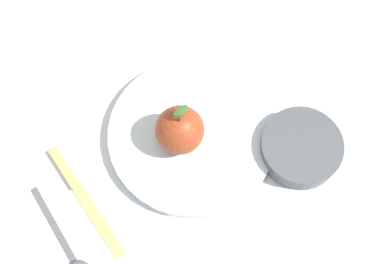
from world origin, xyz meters
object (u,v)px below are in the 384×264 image
(dinner_plate, at_px, (192,134))
(apple, at_px, (180,130))
(knife, at_px, (79,191))
(side_bowl, at_px, (301,147))
(spoon, at_px, (75,263))

(dinner_plate, distance_m, apple, 0.05)
(apple, bearing_deg, knife, 130.48)
(apple, distance_m, knife, 0.18)
(apple, xyz_separation_m, side_bowl, (0.03, -0.18, -0.03))
(dinner_plate, xyz_separation_m, apple, (-0.01, 0.02, 0.04))
(knife, height_order, spoon, spoon)
(dinner_plate, relative_size, spoon, 1.83)
(dinner_plate, relative_size, apple, 2.99)
(dinner_plate, height_order, spoon, dinner_plate)
(side_bowl, relative_size, spoon, 0.87)
(side_bowl, xyz_separation_m, spoon, (-0.24, 0.29, -0.02))
(knife, xyz_separation_m, spoon, (-0.10, -0.03, 0.00))
(dinner_plate, xyz_separation_m, knife, (-0.13, 0.15, -0.01))
(spoon, bearing_deg, side_bowl, -49.83)
(dinner_plate, relative_size, side_bowl, 2.11)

